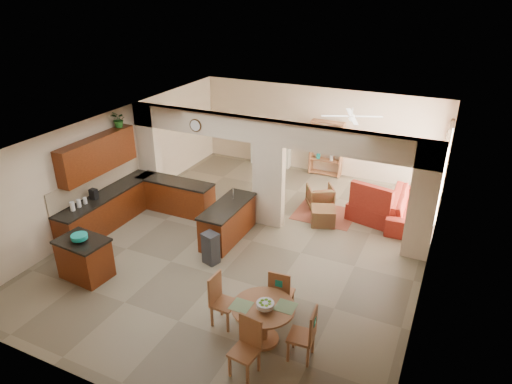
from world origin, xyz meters
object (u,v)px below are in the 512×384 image
at_px(armchair, 320,197).
at_px(sofa, 409,208).
at_px(kitchen_island, 85,258).
at_px(dining_table, 263,318).

bearing_deg(armchair, sofa, 155.61).
height_order(kitchen_island, armchair, kitchen_island).
xyz_separation_m(sofa, armchair, (-2.37, -0.29, -0.03)).
distance_m(dining_table, sofa, 5.98).
relative_size(sofa, armchair, 3.40).
xyz_separation_m(kitchen_island, armchair, (3.52, 5.31, -0.14)).
height_order(dining_table, armchair, dining_table).
height_order(sofa, armchair, sofa).
bearing_deg(sofa, dining_table, 161.72).
relative_size(kitchen_island, dining_table, 0.99).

